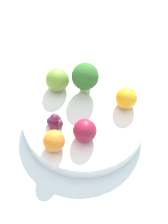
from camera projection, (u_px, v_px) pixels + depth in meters
ground_plane at (84, 130)px, 0.66m from camera, size 6.00×6.00×0.00m
table_surface at (84, 127)px, 0.66m from camera, size 1.20×1.20×0.02m
bowl at (84, 120)px, 0.63m from camera, size 0.25×0.25×0.03m
broccoli at (85, 77)px, 0.63m from camera, size 0.06×0.06×0.07m
apple_red at (57, 80)px, 0.64m from camera, size 0.05×0.05×0.05m
apple_green at (85, 131)px, 0.57m from camera, size 0.04×0.04×0.04m
orange_front at (126, 98)px, 0.62m from camera, size 0.04×0.04×0.04m
orange_back at (54, 141)px, 0.56m from camera, size 0.04×0.04×0.04m
grape_cluster at (55, 122)px, 0.60m from camera, size 0.03×0.03×0.03m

